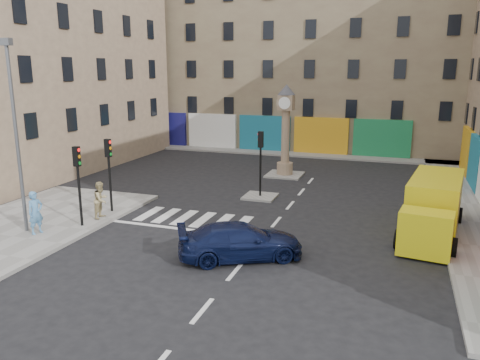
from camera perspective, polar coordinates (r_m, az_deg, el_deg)
The scene contains 16 objects.
ground at distance 19.14m, azimuth 1.40°, elevation -8.77°, with size 120.00×120.00×0.00m, color black.
sidewalk_right at distance 28.06m, azimuth 25.19°, elevation -2.66°, with size 2.60×30.00×0.15m, color gray.
sidewalk_far at distance 40.84m, azimuth 5.44°, elevation 3.27°, with size 32.00×2.40×0.15m, color gray.
island_near at distance 26.93m, azimuth 2.47°, elevation -2.03°, with size 1.80×1.80×0.12m, color gray.
island_far at distance 32.56m, azimuth 5.46°, elevation 0.64°, with size 2.40×2.40×0.12m, color gray.
building_far at distance 45.88m, azimuth 7.44°, elevation 14.90°, with size 32.00×10.00×17.00m, color #847758.
building_left at distance 37.77m, azimuth -21.73°, elevation 12.91°, with size 8.00×20.00×15.00m, color #A08569.
traffic_light_left_near at distance 22.34m, azimuth -19.15°, elevation 0.77°, with size 0.28×0.22×3.70m.
traffic_light_left_far at distance 24.23m, azimuth -15.70°, elevation 1.95°, with size 0.28×0.22×3.70m.
traffic_light_island at distance 26.37m, azimuth 2.52°, elevation 3.28°, with size 0.28×0.22×3.70m.
lamp_post at distance 22.20m, azimuth -25.69°, elevation 5.81°, with size 0.50×0.25×8.30m.
clock_pillar at distance 31.97m, azimuth 5.60°, elevation 6.75°, with size 1.20×1.20×6.10m.
navy_sedan at distance 18.30m, azimuth 0.06°, elevation -7.47°, with size 1.97×4.84×1.40m, color #0B1233.
yellow_van at distance 22.51m, azimuth 22.50°, elevation -3.07°, with size 3.07×7.06×2.49m.
pedestrian_blue at distance 22.34m, azimuth -23.65°, elevation -3.65°, with size 0.69×0.46×1.91m, color #528BBC.
pedestrian_tan at distance 23.59m, azimuth -16.58°, elevation -2.33°, with size 0.87×0.68×1.80m, color tan.
Camera 1 is at (5.30, -16.91, 7.23)m, focal length 35.00 mm.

